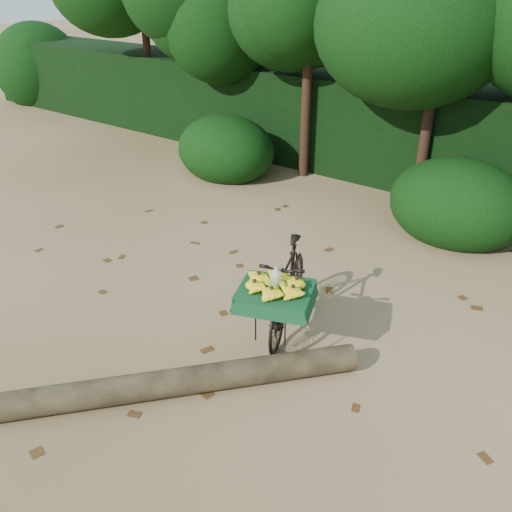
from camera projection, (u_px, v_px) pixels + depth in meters
The scene contains 7 objects.
ground at pixel (179, 331), 6.01m from camera, with size 80.00×80.00×0.00m, color tan.
vendor_bicycle at pixel (288, 287), 5.85m from camera, with size 1.19×1.81×0.99m.
fallen_log at pixel (168, 383), 5.04m from camera, with size 0.26×0.26×3.66m, color brown.
hedge_backdrop at pixel (419, 133), 9.99m from camera, with size 26.00×1.80×1.80m, color black.
tree_row at pixel (373, 73), 9.28m from camera, with size 14.50×2.00×4.00m, color black, non-canonical shape.
bush_clumps at pixel (394, 193), 8.53m from camera, with size 8.80×1.70×0.90m, color black, non-canonical shape.
leaf_litter at pixel (218, 305), 6.46m from camera, with size 7.00×7.30×0.01m, color #4D2F14, non-canonical shape.
Camera 1 is at (3.71, -3.37, 3.52)m, focal length 38.00 mm.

